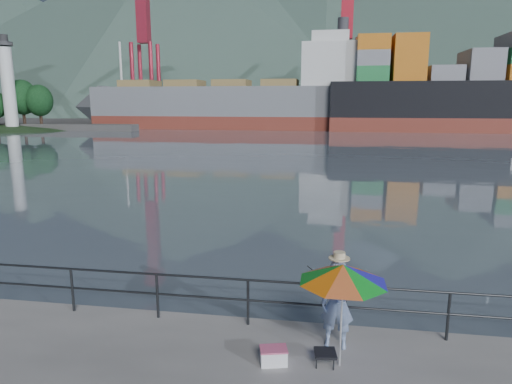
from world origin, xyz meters
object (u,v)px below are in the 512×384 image
(bulk_carrier, at_px, (247,104))
(beach_umbrella, at_px, (343,274))
(cooler_bag, at_px, (274,357))
(fisherman, at_px, (338,304))

(bulk_carrier, bearing_deg, beach_umbrella, -78.39)
(beach_umbrella, xyz_separation_m, bulk_carrier, (-14.93, 72.67, 2.39))
(cooler_bag, bearing_deg, fisherman, 21.33)
(beach_umbrella, relative_size, bulk_carrier, 0.04)
(bulk_carrier, bearing_deg, fisherman, -78.32)
(cooler_bag, height_order, bulk_carrier, bulk_carrier)
(fisherman, bearing_deg, beach_umbrella, -80.65)
(fisherman, distance_m, beach_umbrella, 1.10)
(fisherman, height_order, cooler_bag, fisherman)
(fisherman, bearing_deg, cooler_bag, -139.92)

